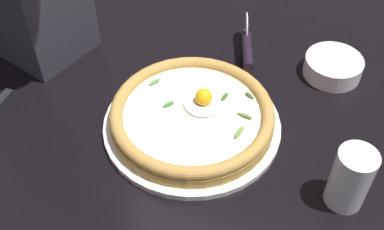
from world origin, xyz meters
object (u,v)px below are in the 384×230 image
Objects in this scene: pizza at (192,115)px; drinking_glass at (349,182)px; side_bowl at (333,67)px; pizza_cutter at (247,45)px.

drinking_glass is (-0.29, 0.04, 0.02)m from pizza.
drinking_glass reaches higher than pizza.
pizza is 2.54× the size of side_bowl.
side_bowl is at bearing -127.09° from pizza.
pizza is 0.29m from drinking_glass.
drinking_glass is at bearing 172.76° from pizza.
side_bowl is (-0.20, -0.26, -0.01)m from pizza.
pizza_cutter is at bearing -44.06° from drinking_glass.
pizza is at bearing 52.91° from side_bowl.
pizza is 0.23m from pizza_cutter.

